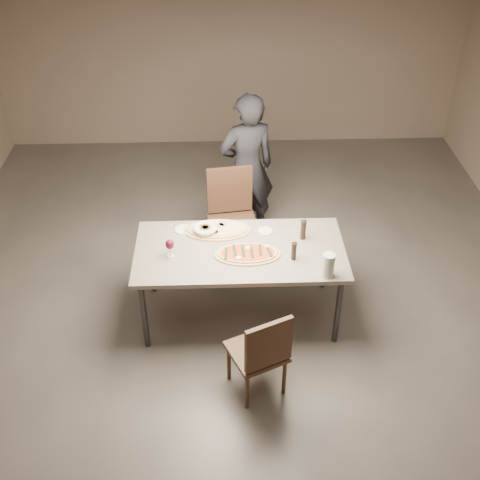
{
  "coord_description": "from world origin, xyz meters",
  "views": [
    {
      "loc": [
        -0.15,
        -4.09,
        3.86
      ],
      "look_at": [
        0.0,
        0.0,
        0.85
      ],
      "focal_mm": 45.0,
      "sensor_mm": 36.0,
      "label": 1
    }
  ],
  "objects_px": {
    "zucchini_pizza": "(248,254)",
    "bread_basket": "(205,229)",
    "carafe": "(328,265)",
    "chair_near": "(262,351)",
    "dining_table": "(240,255)",
    "chair_far": "(232,212)",
    "diner": "(247,168)",
    "ham_pizza": "(218,230)",
    "pepper_mill_left": "(294,251)"
  },
  "relations": [
    {
      "from": "zucchini_pizza",
      "to": "chair_far",
      "type": "height_order",
      "value": "chair_far"
    },
    {
      "from": "dining_table",
      "to": "zucchini_pizza",
      "type": "xyz_separation_m",
      "value": [
        0.06,
        -0.08,
        0.07
      ]
    },
    {
      "from": "chair_far",
      "to": "diner",
      "type": "xyz_separation_m",
      "value": [
        0.17,
        0.43,
        0.25
      ]
    },
    {
      "from": "pepper_mill_left",
      "to": "dining_table",
      "type": "bearing_deg",
      "value": 161.57
    },
    {
      "from": "dining_table",
      "to": "diner",
      "type": "xyz_separation_m",
      "value": [
        0.12,
        1.3,
        0.12
      ]
    },
    {
      "from": "chair_far",
      "to": "carafe",
      "type": "bearing_deg",
      "value": 113.46
    },
    {
      "from": "chair_near",
      "to": "dining_table",
      "type": "bearing_deg",
      "value": 74.03
    },
    {
      "from": "bread_basket",
      "to": "carafe",
      "type": "bearing_deg",
      "value": -31.91
    },
    {
      "from": "dining_table",
      "to": "bread_basket",
      "type": "xyz_separation_m",
      "value": [
        -0.3,
        0.24,
        0.1
      ]
    },
    {
      "from": "pepper_mill_left",
      "to": "chair_far",
      "type": "xyz_separation_m",
      "value": [
        -0.49,
        1.01,
        -0.28
      ]
    },
    {
      "from": "ham_pizza",
      "to": "carafe",
      "type": "relative_size",
      "value": 2.84
    },
    {
      "from": "zucchini_pizza",
      "to": "ham_pizza",
      "type": "distance_m",
      "value": 0.44
    },
    {
      "from": "chair_far",
      "to": "pepper_mill_left",
      "type": "bearing_deg",
      "value": 108.5
    },
    {
      "from": "dining_table",
      "to": "chair_near",
      "type": "relative_size",
      "value": 2.13
    },
    {
      "from": "ham_pizza",
      "to": "pepper_mill_left",
      "type": "distance_m",
      "value": 0.77
    },
    {
      "from": "zucchini_pizza",
      "to": "bread_basket",
      "type": "height_order",
      "value": "bread_basket"
    },
    {
      "from": "zucchini_pizza",
      "to": "diner",
      "type": "height_order",
      "value": "diner"
    },
    {
      "from": "carafe",
      "to": "chair_near",
      "type": "distance_m",
      "value": 0.87
    },
    {
      "from": "carafe",
      "to": "bread_basket",
      "type": "bearing_deg",
      "value": 148.09
    },
    {
      "from": "bread_basket",
      "to": "pepper_mill_left",
      "type": "bearing_deg",
      "value": -27.83
    },
    {
      "from": "zucchini_pizza",
      "to": "bread_basket",
      "type": "bearing_deg",
      "value": 157.69
    },
    {
      "from": "pepper_mill_left",
      "to": "ham_pizza",
      "type": "bearing_deg",
      "value": 145.98
    },
    {
      "from": "bread_basket",
      "to": "dining_table",
      "type": "bearing_deg",
      "value": -39.24
    },
    {
      "from": "bread_basket",
      "to": "pepper_mill_left",
      "type": "height_order",
      "value": "pepper_mill_left"
    },
    {
      "from": "bread_basket",
      "to": "zucchini_pizza",
      "type": "bearing_deg",
      "value": -42.24
    },
    {
      "from": "carafe",
      "to": "chair_far",
      "type": "bearing_deg",
      "value": 121.07
    },
    {
      "from": "dining_table",
      "to": "carafe",
      "type": "xyz_separation_m",
      "value": [
        0.69,
        -0.37,
        0.16
      ]
    },
    {
      "from": "zucchini_pizza",
      "to": "carafe",
      "type": "height_order",
      "value": "carafe"
    },
    {
      "from": "bread_basket",
      "to": "chair_far",
      "type": "relative_size",
      "value": 0.21
    },
    {
      "from": "ham_pizza",
      "to": "bread_basket",
      "type": "xyz_separation_m",
      "value": [
        -0.11,
        -0.04,
        0.03
      ]
    },
    {
      "from": "diner",
      "to": "ham_pizza",
      "type": "bearing_deg",
      "value": 56.27
    },
    {
      "from": "bread_basket",
      "to": "chair_near",
      "type": "relative_size",
      "value": 0.25
    },
    {
      "from": "diner",
      "to": "carafe",
      "type": "bearing_deg",
      "value": 92.11
    },
    {
      "from": "carafe",
      "to": "chair_near",
      "type": "relative_size",
      "value": 0.25
    },
    {
      "from": "zucchini_pizza",
      "to": "bread_basket",
      "type": "relative_size",
      "value": 2.63
    },
    {
      "from": "zucchini_pizza",
      "to": "pepper_mill_left",
      "type": "xyz_separation_m",
      "value": [
        0.38,
        -0.07,
        0.07
      ]
    },
    {
      "from": "pepper_mill_left",
      "to": "bread_basket",
      "type": "bearing_deg",
      "value": 152.17
    },
    {
      "from": "chair_far",
      "to": "dining_table",
      "type": "bearing_deg",
      "value": 85.84
    },
    {
      "from": "bread_basket",
      "to": "chair_far",
      "type": "height_order",
      "value": "chair_far"
    },
    {
      "from": "zucchini_pizza",
      "to": "carafe",
      "type": "distance_m",
      "value": 0.7
    },
    {
      "from": "diner",
      "to": "dining_table",
      "type": "bearing_deg",
      "value": 67.93
    },
    {
      "from": "diner",
      "to": "chair_near",
      "type": "bearing_deg",
      "value": 73.48
    },
    {
      "from": "dining_table",
      "to": "zucchini_pizza",
      "type": "bearing_deg",
      "value": -53.59
    },
    {
      "from": "chair_far",
      "to": "diner",
      "type": "distance_m",
      "value": 0.53
    },
    {
      "from": "chair_near",
      "to": "diner",
      "type": "bearing_deg",
      "value": 66.26
    },
    {
      "from": "pepper_mill_left",
      "to": "chair_far",
      "type": "bearing_deg",
      "value": 116.1
    },
    {
      "from": "ham_pizza",
      "to": "chair_far",
      "type": "distance_m",
      "value": 0.63
    },
    {
      "from": "ham_pizza",
      "to": "pepper_mill_left",
      "type": "xyz_separation_m",
      "value": [
        0.63,
        -0.43,
        0.07
      ]
    },
    {
      "from": "ham_pizza",
      "to": "diner",
      "type": "height_order",
      "value": "diner"
    },
    {
      "from": "pepper_mill_left",
      "to": "diner",
      "type": "distance_m",
      "value": 1.48
    }
  ]
}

